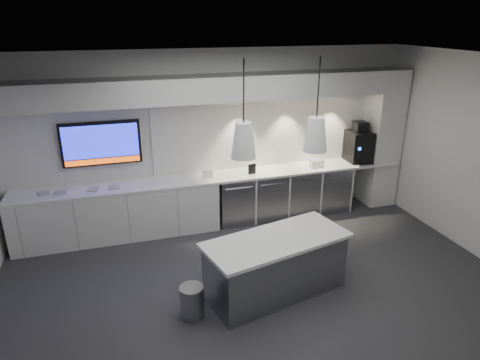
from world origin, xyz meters
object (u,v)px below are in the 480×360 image
object	(u,v)px
wall_tv	(101,143)
bin	(192,302)
island	(276,265)
coffee_machine	(359,145)

from	to	relation	value
wall_tv	bin	distance (m)	3.14
wall_tv	island	bearing A→B (deg)	-50.32
bin	island	bearing A→B (deg)	8.67
wall_tv	coffee_machine	world-z (taller)	wall_tv
wall_tv	bin	world-z (taller)	wall_tv
island	wall_tv	bearing A→B (deg)	116.42
island	coffee_machine	size ratio (longest dim) A/B	2.69
bin	coffee_machine	size ratio (longest dim) A/B	0.56
wall_tv	bin	size ratio (longest dim) A/B	2.97
bin	coffee_machine	distance (m)	4.54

